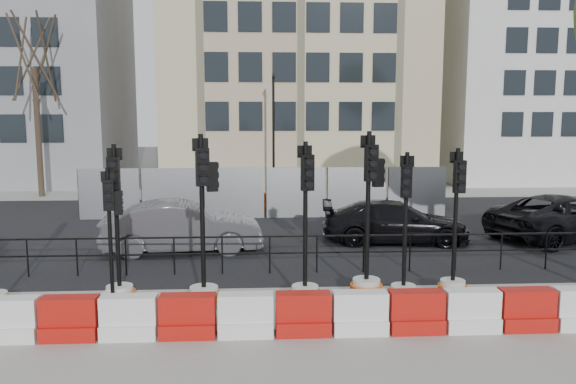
{
  "coord_description": "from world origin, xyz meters",
  "views": [
    {
      "loc": [
        -0.29,
        -12.66,
        4.02
      ],
      "look_at": [
        0.56,
        3.0,
        1.86
      ],
      "focal_mm": 35.0,
      "sensor_mm": 36.0,
      "label": 1
    }
  ],
  "objects": [
    {
      "name": "sidewalk_near",
      "position": [
        0.0,
        -3.0,
        0.01
      ],
      "size": [
        40.0,
        6.0,
        0.02
      ],
      "primitive_type": "cube",
      "color": "gray",
      "rests_on": "ground"
    },
    {
      "name": "kerb_railing",
      "position": [
        0.0,
        1.2,
        0.69
      ],
      "size": [
        18.0,
        0.04,
        1.0
      ],
      "color": "black",
      "rests_on": "ground"
    },
    {
      "name": "traffic_signal_b",
      "position": [
        -3.3,
        -1.25,
        0.71
      ],
      "size": [
        0.58,
        0.58,
        2.96
      ],
      "rotation": [
        0.0,
        0.0,
        0.25
      ],
      "color": "white",
      "rests_on": "ground"
    },
    {
      "name": "building_cream",
      "position": [
        2.0,
        21.99,
        9.0
      ],
      "size": [
        15.0,
        10.06,
        18.0
      ],
      "color": "beige",
      "rests_on": "ground"
    },
    {
      "name": "building_grey",
      "position": [
        -14.0,
        21.99,
        7.0
      ],
      "size": [
        11.0,
        9.06,
        14.0
      ],
      "color": "gray",
      "rests_on": "ground"
    },
    {
      "name": "traffic_signal_h",
      "position": [
        4.0,
        -0.88,
        0.69
      ],
      "size": [
        0.65,
        0.65,
        3.32
      ],
      "rotation": [
        0.0,
        0.0,
        0.1
      ],
      "color": "white",
      "rests_on": "ground"
    },
    {
      "name": "tree_bare_far",
      "position": [
        -11.0,
        15.5,
        6.65
      ],
      "size": [
        2.0,
        2.0,
        9.0
      ],
      "color": "#473828",
      "rests_on": "ground"
    },
    {
      "name": "car_d",
      "position": [
        9.67,
        4.7,
        0.73
      ],
      "size": [
        5.99,
        6.92,
        1.47
      ],
      "primitive_type": "imported",
      "rotation": [
        0.0,
        0.0,
        1.94
      ],
      "color": "black",
      "rests_on": "ground"
    },
    {
      "name": "sidewalk_far",
      "position": [
        0.0,
        16.0,
        0.01
      ],
      "size": [
        40.0,
        4.0,
        0.02
      ],
      "primitive_type": "cube",
      "color": "gray",
      "rests_on": "ground"
    },
    {
      "name": "car_b",
      "position": [
        -2.5,
        3.64,
        0.76
      ],
      "size": [
        2.48,
        4.92,
        1.52
      ],
      "primitive_type": "imported",
      "rotation": [
        0.0,
        0.0,
        1.67
      ],
      "color": "#4A4A4F",
      "rests_on": "ground"
    },
    {
      "name": "lamp_post_far",
      "position": [
        0.5,
        14.98,
        3.22
      ],
      "size": [
        0.12,
        0.56,
        6.0
      ],
      "color": "black",
      "rests_on": "ground"
    },
    {
      "name": "traffic_signal_e",
      "position": [
        0.7,
        -1.17,
        0.72
      ],
      "size": [
        0.69,
        0.69,
        3.48
      ],
      "rotation": [
        0.0,
        0.0,
        0.25
      ],
      "color": "white",
      "rests_on": "ground"
    },
    {
      "name": "barrier_row",
      "position": [
        0.0,
        -2.8,
        0.37
      ],
      "size": [
        16.75,
        0.5,
        0.8
      ],
      "color": "red",
      "rests_on": "ground"
    },
    {
      "name": "traffic_signal_c",
      "position": [
        -3.25,
        -0.93,
        0.71
      ],
      "size": [
        0.67,
        0.67,
        3.43
      ],
      "rotation": [
        0.0,
        0.0,
        0.05
      ],
      "color": "white",
      "rests_on": "ground"
    },
    {
      "name": "traffic_signal_g",
      "position": [
        2.82,
        -1.16,
        0.67
      ],
      "size": [
        0.64,
        0.64,
        3.26
      ],
      "rotation": [
        0.0,
        0.0,
        -0.28
      ],
      "color": "white",
      "rests_on": "ground"
    },
    {
      "name": "ground",
      "position": [
        0.0,
        0.0,
        0.0
      ],
      "size": [
        120.0,
        120.0,
        0.0
      ],
      "primitive_type": "plane",
      "color": "#51514C",
      "rests_on": "ground"
    },
    {
      "name": "traffic_signal_d",
      "position": [
        -1.42,
        -1.19,
        0.87
      ],
      "size": [
        0.72,
        0.72,
        3.64
      ],
      "rotation": [
        0.0,
        0.0,
        0.28
      ],
      "color": "white",
      "rests_on": "ground"
    },
    {
      "name": "building_white",
      "position": [
        17.0,
        21.99,
        8.0
      ],
      "size": [
        12.0,
        9.06,
        16.0
      ],
      "color": "silver",
      "rests_on": "ground"
    },
    {
      "name": "traffic_signal_f",
      "position": [
        2.1,
        -0.82,
        0.88
      ],
      "size": [
        0.73,
        0.73,
        3.68
      ],
      "rotation": [
        0.0,
        0.0,
        0.21
      ],
      "color": "white",
      "rests_on": "ground"
    },
    {
      "name": "road",
      "position": [
        0.0,
        7.0,
        0.01
      ],
      "size": [
        40.0,
        14.0,
        0.03
      ],
      "primitive_type": "cube",
      "color": "black",
      "rests_on": "ground"
    },
    {
      "name": "car_c",
      "position": [
        4.03,
        4.54,
        0.67
      ],
      "size": [
        2.85,
        4.99,
        1.33
      ],
      "primitive_type": "imported",
      "rotation": [
        0.0,
        0.0,
        1.46
      ],
      "color": "black",
      "rests_on": "ground"
    },
    {
      "name": "heras_fencing",
      "position": [
        -0.01,
        9.8,
        0.68
      ],
      "size": [
        14.33,
        1.72,
        2.0
      ],
      "color": "#919399",
      "rests_on": "ground"
    }
  ]
}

